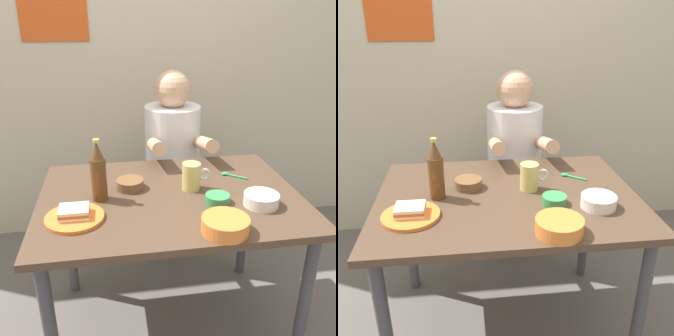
% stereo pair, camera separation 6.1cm
% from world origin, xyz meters
% --- Properties ---
extents(ground_plane, '(6.00, 6.00, 0.00)m').
position_xyz_m(ground_plane, '(0.00, 0.00, 0.00)').
color(ground_plane, '#59544F').
extents(wall_back, '(4.40, 0.09, 2.60)m').
position_xyz_m(wall_back, '(-0.00, 1.05, 1.30)').
color(wall_back, '#BCB299').
rests_on(wall_back, ground).
extents(dining_table, '(1.10, 0.80, 0.74)m').
position_xyz_m(dining_table, '(0.00, 0.00, 0.65)').
color(dining_table, '#4C3828').
rests_on(dining_table, ground).
extents(stool, '(0.34, 0.34, 0.45)m').
position_xyz_m(stool, '(0.12, 0.63, 0.35)').
color(stool, '#4C4C51').
rests_on(stool, ground).
extents(person_seated, '(0.33, 0.56, 0.72)m').
position_xyz_m(person_seated, '(0.12, 0.62, 0.77)').
color(person_seated, white).
rests_on(person_seated, stool).
extents(plate_orange, '(0.22, 0.22, 0.01)m').
position_xyz_m(plate_orange, '(-0.39, -0.15, 0.75)').
color(plate_orange, orange).
rests_on(plate_orange, dining_table).
extents(sandwich, '(0.11, 0.09, 0.04)m').
position_xyz_m(sandwich, '(-0.39, -0.15, 0.77)').
color(sandwich, beige).
rests_on(sandwich, plate_orange).
extents(beer_mug, '(0.13, 0.08, 0.12)m').
position_xyz_m(beer_mug, '(0.10, 0.03, 0.80)').
color(beer_mug, '#D1BC66').
rests_on(beer_mug, dining_table).
extents(beer_bottle, '(0.06, 0.06, 0.26)m').
position_xyz_m(beer_bottle, '(-0.29, 0.00, 0.86)').
color(beer_bottle, '#593819').
rests_on(beer_bottle, dining_table).
extents(dip_bowl_green, '(0.10, 0.10, 0.03)m').
position_xyz_m(dip_bowl_green, '(0.18, -0.11, 0.76)').
color(dip_bowl_green, '#388C4C').
rests_on(dip_bowl_green, dining_table).
extents(soup_bowl_orange, '(0.17, 0.17, 0.05)m').
position_xyz_m(soup_bowl_orange, '(0.14, -0.32, 0.77)').
color(soup_bowl_orange, orange).
rests_on(soup_bowl_orange, dining_table).
extents(rice_bowl_white, '(0.14, 0.14, 0.05)m').
position_xyz_m(rice_bowl_white, '(0.35, -0.15, 0.77)').
color(rice_bowl_white, silver).
rests_on(rice_bowl_white, dining_table).
extents(condiment_bowl_brown, '(0.12, 0.12, 0.04)m').
position_xyz_m(condiment_bowl_brown, '(-0.16, 0.08, 0.76)').
color(condiment_bowl_brown, brown).
rests_on(condiment_bowl_brown, dining_table).
extents(spoon, '(0.11, 0.08, 0.01)m').
position_xyz_m(spoon, '(0.31, 0.14, 0.75)').
color(spoon, '#26A559').
rests_on(spoon, dining_table).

